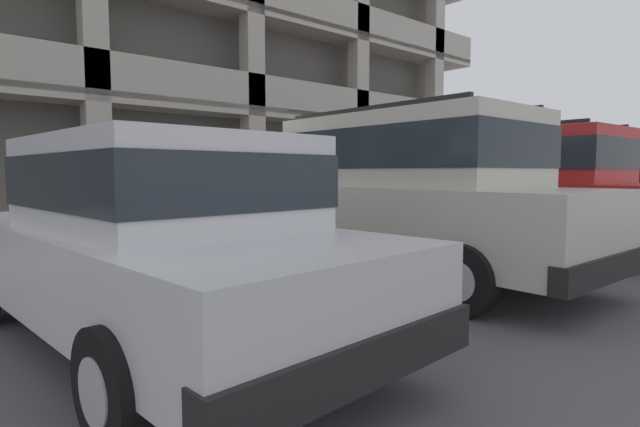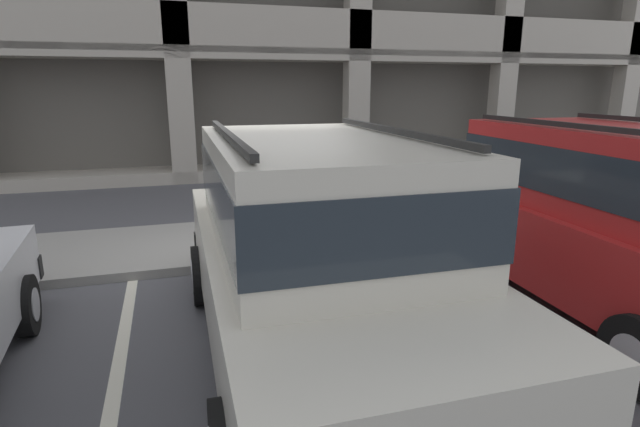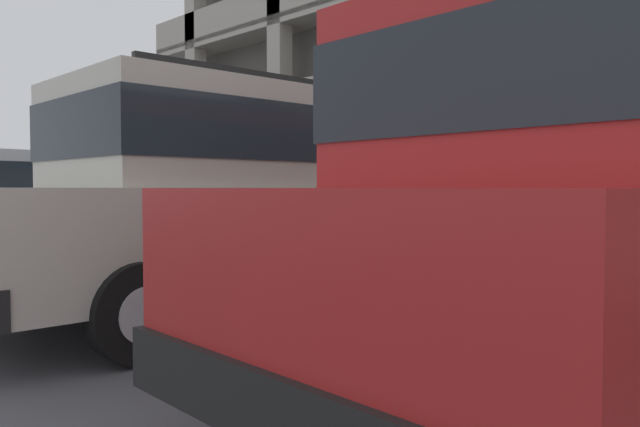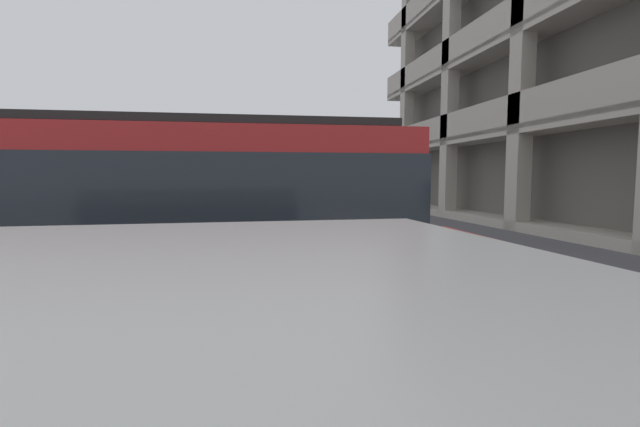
# 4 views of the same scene
# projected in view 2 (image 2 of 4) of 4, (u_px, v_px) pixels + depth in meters

# --- Properties ---
(ground_plane) EXTENTS (80.00, 80.00, 0.10)m
(ground_plane) POSITION_uv_depth(u_px,v_px,m) (261.00, 277.00, 6.52)
(ground_plane) COLOR #4C4C51
(sidewalk) EXTENTS (40.00, 2.20, 0.12)m
(sidewalk) POSITION_uv_depth(u_px,v_px,m) (246.00, 240.00, 7.70)
(sidewalk) COLOR gray
(sidewalk) RESTS_ON ground_plane
(parking_stall_lines) EXTENTS (12.81, 4.80, 0.01)m
(parking_stall_lines) POSITION_uv_depth(u_px,v_px,m) (421.00, 301.00, 5.65)
(parking_stall_lines) COLOR silver
(parking_stall_lines) RESTS_ON ground_plane
(silver_suv) EXTENTS (2.07, 4.80, 2.03)m
(silver_suv) POSITION_uv_depth(u_px,v_px,m) (315.00, 242.00, 4.22)
(silver_suv) COLOR beige
(silver_suv) RESTS_ON ground_plane
(dark_hatchback) EXTENTS (2.13, 4.84, 2.03)m
(dark_hatchback) POSITION_uv_depth(u_px,v_px,m) (604.00, 211.00, 5.27)
(dark_hatchback) COLOR red
(dark_hatchback) RESTS_ON ground_plane
(parking_meter_near) EXTENTS (0.35, 0.12, 1.48)m
(parking_meter_near) POSITION_uv_depth(u_px,v_px,m) (270.00, 176.00, 6.59)
(parking_meter_near) COLOR #47474C
(parking_meter_near) RESTS_ON sidewalk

